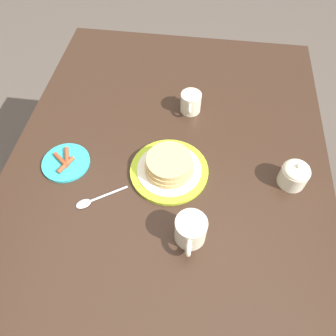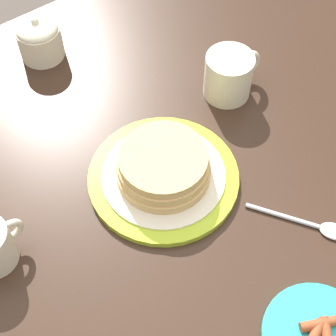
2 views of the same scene
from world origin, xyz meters
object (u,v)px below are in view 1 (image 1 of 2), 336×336
Objects in this scene: side_plate_bacon at (66,162)px; spoon at (92,200)px; coffee_mug at (191,231)px; sugar_bowl at (294,174)px; pancake_plate at (169,167)px; creamer_pitcher at (191,102)px.

spoon is (0.12, 0.12, -0.00)m from side_plate_bacon.
coffee_mug is 1.31× the size of sugar_bowl.
creamer_pitcher is (-0.28, 0.04, 0.01)m from pancake_plate.
creamer_pitcher reaches higher than pancake_plate.
pancake_plate is at bearing 92.19° from side_plate_bacon.
side_plate_bacon is 0.17m from spoon.
sugar_bowl reaches higher than pancake_plate.
coffee_mug is 0.81× the size of spoon.
coffee_mug is (0.21, 0.09, 0.02)m from pancake_plate.
spoon is (0.15, -0.59, -0.04)m from sugar_bowl.
pancake_plate is 1.70× the size of spoon.
creamer_pitcher is 1.20× the size of sugar_bowl.
side_plate_bacon is at bearing -51.47° from creamer_pitcher.
creamer_pitcher is at bearing 149.09° from spoon.
coffee_mug is at bearing 5.40° from creamer_pitcher.
creamer_pitcher is at bearing 172.16° from pancake_plate.
spoon is at bearing -104.30° from coffee_mug.
pancake_plate reaches higher than spoon.
coffee_mug reaches higher than spoon.
sugar_bowl is 0.62× the size of spoon.
coffee_mug reaches higher than creamer_pitcher.
coffee_mug is 0.49m from creamer_pitcher.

